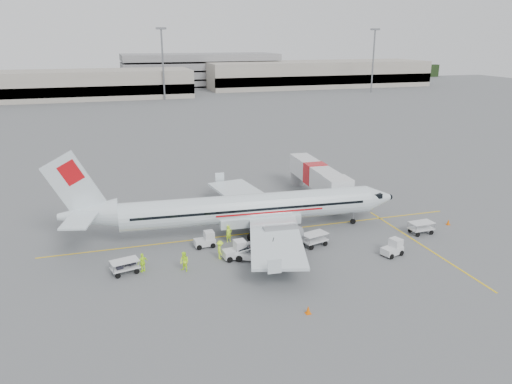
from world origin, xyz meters
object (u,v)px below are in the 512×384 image
jet_bridge (315,181)px  tug_mid (235,250)px  belt_loader (254,247)px  tug_fore (392,248)px  aircraft (249,190)px  tug_aft (205,239)px

jet_bridge → tug_mid: 20.48m
belt_loader → tug_fore: bearing=11.9°
belt_loader → tug_fore: (12.56, -2.92, -0.51)m
jet_bridge → tug_fore: size_ratio=8.40×
aircraft → jet_bridge: size_ratio=2.03×
aircraft → belt_loader: size_ratio=7.18×
belt_loader → aircraft: bearing=102.6°
jet_bridge → tug_mid: size_ratio=7.74×
tug_fore → tug_mid: bearing=148.2°
tug_fore → tug_mid: tug_mid is taller
aircraft → belt_loader: (-1.39, -6.31, -3.43)m
aircraft → tug_fore: (11.16, -9.22, -3.95)m
jet_bridge → tug_fore: 18.29m
aircraft → tug_fore: size_ratio=17.01×
tug_aft → tug_fore: bearing=-25.8°
jet_bridge → tug_fore: jet_bridge is taller
jet_bridge → tug_aft: size_ratio=8.52×
belt_loader → tug_mid: belt_loader is taller
tug_fore → tug_aft: tug_fore is taller
belt_loader → tug_mid: (-1.64, 0.75, -0.45)m
aircraft → tug_fore: bearing=-35.7°
jet_bridge → tug_fore: (-0.12, -18.23, -1.44)m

